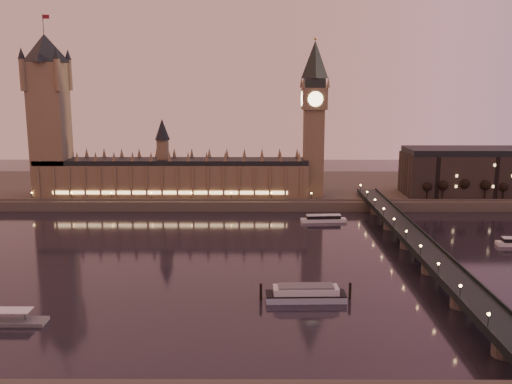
# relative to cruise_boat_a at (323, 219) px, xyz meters

# --- Properties ---
(ground) EXTENTS (700.00, 700.00, 0.00)m
(ground) POSITION_rel_cruise_boat_a_xyz_m (-56.23, -73.62, -1.89)
(ground) COLOR black
(ground) RESTS_ON ground
(far_embankment) EXTENTS (560.00, 130.00, 6.00)m
(far_embankment) POSITION_rel_cruise_boat_a_xyz_m (-26.23, 91.38, 1.11)
(far_embankment) COLOR #423D35
(far_embankment) RESTS_ON ground
(palace_of_westminster) EXTENTS (180.00, 26.62, 52.00)m
(palace_of_westminster) POSITION_rel_cruise_boat_a_xyz_m (-96.35, 47.37, 19.81)
(palace_of_westminster) COLOR brown
(palace_of_westminster) RESTS_ON ground
(victoria_tower) EXTENTS (31.68, 31.68, 118.00)m
(victoria_tower) POSITION_rel_cruise_boat_a_xyz_m (-176.23, 47.38, 63.89)
(victoria_tower) COLOR brown
(victoria_tower) RESTS_ON ground
(big_ben) EXTENTS (17.68, 17.68, 104.00)m
(big_ben) POSITION_rel_cruise_boat_a_xyz_m (-2.24, 47.37, 62.06)
(big_ben) COLOR brown
(big_ben) RESTS_ON ground
(westminster_bridge) EXTENTS (13.20, 260.00, 15.30)m
(westminster_bridge) POSITION_rel_cruise_boat_a_xyz_m (35.38, -73.62, 3.62)
(westminster_bridge) COLOR black
(westminster_bridge) RESTS_ON ground
(bare_tree_0) EXTENTS (6.27, 6.27, 12.74)m
(bare_tree_0) POSITION_rel_cruise_boat_a_xyz_m (69.61, 35.38, 13.62)
(bare_tree_0) COLOR black
(bare_tree_0) RESTS_ON ground
(bare_tree_1) EXTENTS (6.27, 6.27, 12.74)m
(bare_tree_1) POSITION_rel_cruise_boat_a_xyz_m (82.71, 35.38, 13.62)
(bare_tree_1) COLOR black
(bare_tree_1) RESTS_ON ground
(bare_tree_2) EXTENTS (6.27, 6.27, 12.74)m
(bare_tree_2) POSITION_rel_cruise_boat_a_xyz_m (95.81, 35.38, 13.62)
(bare_tree_2) COLOR black
(bare_tree_2) RESTS_ON ground
(bare_tree_3) EXTENTS (6.27, 6.27, 12.74)m
(bare_tree_3) POSITION_rel_cruise_boat_a_xyz_m (108.91, 35.38, 13.62)
(bare_tree_3) COLOR black
(bare_tree_3) RESTS_ON ground
(bare_tree_4) EXTENTS (6.27, 6.27, 12.74)m
(bare_tree_4) POSITION_rel_cruise_boat_a_xyz_m (122.01, 35.38, 13.62)
(bare_tree_4) COLOR black
(bare_tree_4) RESTS_ON ground
(cruise_boat_a) EXTENTS (27.21, 7.68, 4.30)m
(cruise_boat_a) POSITION_rel_cruise_boat_a_xyz_m (0.00, 0.00, 0.00)
(cruise_boat_a) COLOR silver
(cruise_boat_a) RESTS_ON ground
(moored_barge) EXTENTS (35.08, 9.37, 6.43)m
(moored_barge) POSITION_rel_cruise_boat_a_xyz_m (-20.70, -124.22, 0.82)
(moored_barge) COLOR #9AADC4
(moored_barge) RESTS_ON ground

